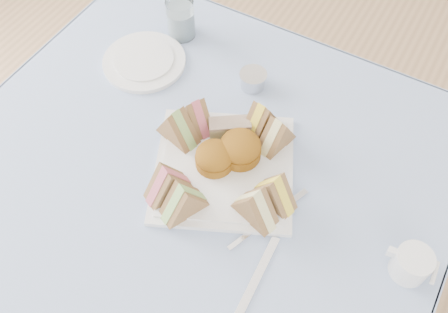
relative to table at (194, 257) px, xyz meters
The scene contains 21 objects.
floor 0.37m from the table, ahead, with size 4.00×4.00×0.00m, color #9E7751.
table is the anchor object (origin of this frame).
tablecloth 0.37m from the table, ahead, with size 1.02×1.02×0.01m, color #8A9DC5.
serving_plate 0.39m from the table, 52.56° to the left, with size 0.28×0.28×0.01m, color white.
sandwich_fl_a 0.43m from the table, 108.63° to the right, with size 0.09×0.04×0.08m, color olive, non-canonical shape.
sandwich_fl_b 0.43m from the table, 56.24° to the right, with size 0.09×0.04×0.08m, color olive, non-canonical shape.
sandwich_fr_a 0.46m from the table, 16.38° to the left, with size 0.09×0.04×0.08m, color olive, non-canonical shape.
sandwich_fr_b 0.46m from the table, ahead, with size 0.09×0.04×0.08m, color olive, non-canonical shape.
sandwich_bl_a 0.44m from the table, 128.33° to the left, with size 0.10×0.04×0.09m, color olive, non-canonical shape.
sandwich_bl_b 0.45m from the table, 111.05° to the left, with size 0.09×0.04×0.08m, color olive, non-canonical shape.
sandwich_br_a 0.48m from the table, 55.85° to the left, with size 0.09×0.04×0.08m, color olive, non-canonical shape.
sandwich_br_b 0.47m from the table, 69.66° to the left, with size 0.09×0.04×0.08m, color olive, non-canonical shape.
scone_left 0.42m from the table, 63.41° to the left, with size 0.08×0.08×0.05m, color brown.
scone_right 0.44m from the table, 58.24° to the left, with size 0.09×0.09×0.06m, color brown.
pastry_slice 0.43m from the table, 81.72° to the left, with size 0.09×0.03×0.04m, color tan.
side_plate 0.52m from the table, 138.00° to the left, with size 0.20×0.20×0.01m, color white.
water_glass 0.61m from the table, 123.17° to the left, with size 0.07×0.07×0.10m, color white.
tea_strainer 0.50m from the table, 90.99° to the left, with size 0.06×0.06×0.04m, color silver.
knife 0.45m from the table, 27.16° to the right, with size 0.02×0.20×0.00m, color silver.
fork 0.42m from the table, ahead, with size 0.01×0.16×0.00m, color silver.
creamer_jug 0.60m from the table, ahead, with size 0.07×0.07×0.06m, color white.
Camera 1 is at (0.33, -0.41, 1.61)m, focal length 40.00 mm.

